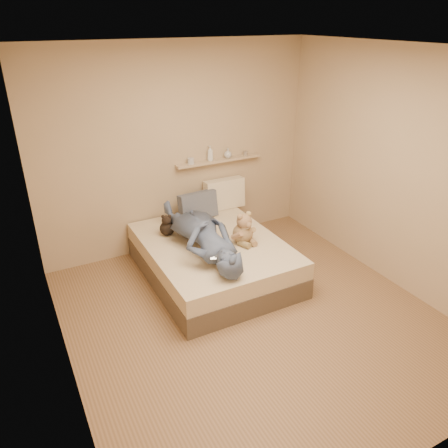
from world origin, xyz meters
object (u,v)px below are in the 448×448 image
game_console (219,256)px  teddy_bear (244,230)px  dark_plush (167,226)px  pillow_cream (224,194)px  pillow_grey (198,206)px  wall_shelf (219,160)px  person (202,234)px  bed (213,259)px

game_console → teddy_bear: 0.65m
teddy_bear → dark_plush: (-0.71, 0.59, -0.04)m
game_console → dark_plush: size_ratio=0.76×
dark_plush → pillow_cream: pillow_cream is taller
dark_plush → pillow_grey: pillow_grey is taller
pillow_cream → pillow_grey: pillow_cream is taller
pillow_cream → game_console: bearing=-119.6°
dark_plush → wall_shelf: size_ratio=0.23×
game_console → person: 0.49m
bed → person: (-0.18, -0.10, 0.42)m
pillow_cream → person: bearing=-129.6°
bed → pillow_cream: 1.10m
pillow_cream → wall_shelf: size_ratio=0.46×
person → wall_shelf: (0.73, 1.00, 0.46)m
dark_plush → person: person is taller
pillow_cream → person: size_ratio=0.34×
dark_plush → pillow_cream: 1.08m
game_console → pillow_cream: (0.80, 1.41, 0.03)m
pillow_cream → pillow_grey: size_ratio=1.10×
pillow_grey → wall_shelf: bearing=27.6°
game_console → pillow_grey: size_ratio=0.41×
bed → pillow_cream: (0.59, 0.83, 0.43)m
teddy_bear → wall_shelf: bearing=77.4°
bed → pillow_grey: size_ratio=3.80×
pillow_cream → wall_shelf: 0.46m
bed → pillow_grey: (0.13, 0.69, 0.40)m
pillow_cream → wall_shelf: bearing=115.8°
pillow_cream → wall_shelf: wall_shelf is taller
game_console → pillow_cream: 1.62m
dark_plush → bed: bearing=-45.2°
teddy_bear → pillow_grey: (-0.17, 0.88, 0.01)m
teddy_bear → person: bearing=169.3°
teddy_bear → wall_shelf: (0.25, 1.10, 0.49)m
bed → dark_plush: (-0.41, 0.41, 0.34)m
bed → pillow_cream: bearing=54.7°
pillow_cream → pillow_grey: 0.48m
game_console → person: person is taller
dark_plush → wall_shelf: (0.96, 0.50, 0.53)m
person → pillow_grey: bearing=-109.0°
teddy_bear → pillow_grey: teddy_bear is taller
bed → pillow_cream: pillow_cream is taller
dark_plush → person: bearing=-65.6°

